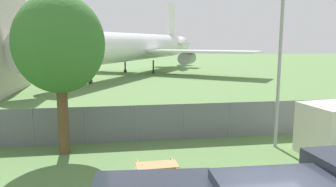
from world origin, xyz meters
name	(u,v)px	position (x,y,z in m)	size (l,w,h in m)	color
perimeter_fence	(184,122)	(0.00, 10.07, 0.96)	(56.07, 0.07, 1.91)	slate
airplane	(135,47)	(-0.53, 45.48, 4.21)	(35.70, 43.13, 12.66)	white
picnic_bench_near_cabin	(157,172)	(-2.09, 4.71, 0.47)	(1.57, 1.46, 0.76)	#A37A47
tree_near_hangar	(59,44)	(-5.95, 8.76, 5.04)	(4.02, 4.02, 7.28)	brown
light_mast	(280,54)	(4.23, 8.08, 4.58)	(0.44, 0.44, 7.46)	#99999E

